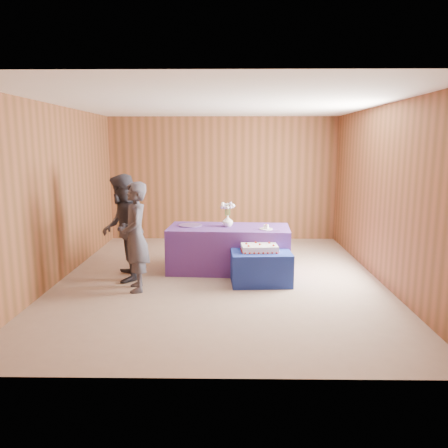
{
  "coord_description": "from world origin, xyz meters",
  "views": [
    {
      "loc": [
        0.17,
        -6.66,
        2.11
      ],
      "look_at": [
        0.07,
        0.1,
        0.87
      ],
      "focal_mm": 35.0,
      "sensor_mm": 36.0,
      "label": 1
    }
  ],
  "objects_px": {
    "cake_table": "(261,267)",
    "guest_right": "(123,228)",
    "vase": "(228,221)",
    "guest_left": "(136,237)",
    "sheet_cake": "(259,248)",
    "serving_table": "(229,249)"
  },
  "relations": [
    {
      "from": "cake_table",
      "to": "guest_right",
      "type": "relative_size",
      "value": 0.54
    },
    {
      "from": "guest_left",
      "to": "serving_table",
      "type": "bearing_deg",
      "value": 112.32
    },
    {
      "from": "cake_table",
      "to": "guest_right",
      "type": "height_order",
      "value": "guest_right"
    },
    {
      "from": "serving_table",
      "to": "vase",
      "type": "relative_size",
      "value": 10.64
    },
    {
      "from": "vase",
      "to": "guest_right",
      "type": "height_order",
      "value": "guest_right"
    },
    {
      "from": "cake_table",
      "to": "vase",
      "type": "relative_size",
      "value": 4.79
    },
    {
      "from": "sheet_cake",
      "to": "vase",
      "type": "xyz_separation_m",
      "value": [
        -0.49,
        0.69,
        0.29
      ]
    },
    {
      "from": "guest_left",
      "to": "guest_right",
      "type": "height_order",
      "value": "guest_right"
    },
    {
      "from": "guest_left",
      "to": "sheet_cake",
      "type": "bearing_deg",
      "value": 86.21
    },
    {
      "from": "guest_left",
      "to": "guest_right",
      "type": "relative_size",
      "value": 0.95
    },
    {
      "from": "serving_table",
      "to": "guest_left",
      "type": "height_order",
      "value": "guest_left"
    },
    {
      "from": "vase",
      "to": "guest_left",
      "type": "bearing_deg",
      "value": -141.21
    },
    {
      "from": "guest_left",
      "to": "vase",
      "type": "bearing_deg",
      "value": 113.61
    },
    {
      "from": "cake_table",
      "to": "serving_table",
      "type": "relative_size",
      "value": 0.45
    },
    {
      "from": "sheet_cake",
      "to": "vase",
      "type": "relative_size",
      "value": 3.14
    },
    {
      "from": "sheet_cake",
      "to": "guest_left",
      "type": "relative_size",
      "value": 0.37
    },
    {
      "from": "sheet_cake",
      "to": "guest_left",
      "type": "bearing_deg",
      "value": -172.35
    },
    {
      "from": "sheet_cake",
      "to": "cake_table",
      "type": "bearing_deg",
      "value": -0.85
    },
    {
      "from": "sheet_cake",
      "to": "guest_right",
      "type": "xyz_separation_m",
      "value": [
        -2.11,
        0.12,
        0.28
      ]
    },
    {
      "from": "cake_table",
      "to": "vase",
      "type": "xyz_separation_m",
      "value": [
        -0.51,
        0.69,
        0.59
      ]
    },
    {
      "from": "serving_table",
      "to": "cake_table",
      "type": "bearing_deg",
      "value": -49.97
    },
    {
      "from": "serving_table",
      "to": "guest_right",
      "type": "distance_m",
      "value": 1.79
    }
  ]
}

